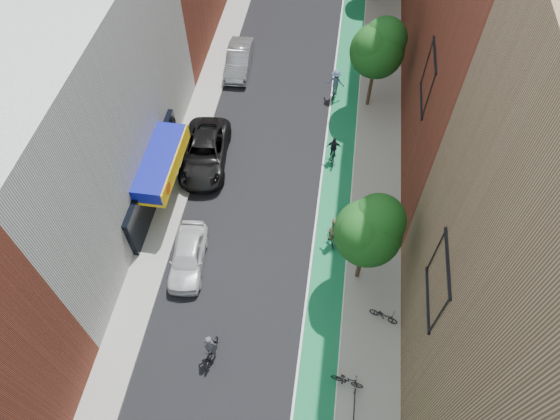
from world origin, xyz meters
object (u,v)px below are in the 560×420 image
at_px(cyclist_lane_mid, 333,152).
at_px(cyclist_lane_far, 336,85).
at_px(parked_car_black, 205,153).
at_px(cyclist_lane_near, 332,232).
at_px(parked_car_silver, 239,60).
at_px(cyclist_lead, 211,350).
at_px(parked_car_white, 188,256).

xyz_separation_m(cyclist_lane_mid, cyclist_lane_far, (-0.36, 6.21, 0.34)).
bearing_deg(parked_car_black, cyclist_lane_near, -35.46).
bearing_deg(cyclist_lane_mid, cyclist_lane_far, -88.80).
height_order(cyclist_lane_near, cyclist_lane_far, cyclist_lane_far).
xyz_separation_m(parked_car_silver, cyclist_lane_mid, (7.81, -8.33, -0.10)).
bearing_deg(parked_car_silver, parked_car_black, -94.85).
bearing_deg(parked_car_black, cyclist_lane_mid, 4.00).
bearing_deg(cyclist_lead, cyclist_lane_far, -97.96).
height_order(parked_car_black, cyclist_lead, cyclist_lead).
xyz_separation_m(parked_car_black, parked_car_silver, (0.33, 9.67, -0.04)).
bearing_deg(cyclist_lane_mid, parked_car_silver, -49.01).
bearing_deg(parked_car_white, cyclist_lane_far, 59.73).
distance_m(cyclist_lane_near, cyclist_lane_far, 12.55).
xyz_separation_m(parked_car_white, parked_car_silver, (-0.48, 17.27, 0.04)).
bearing_deg(parked_car_black, cyclist_lane_far, 38.82).
distance_m(parked_car_white, cyclist_lead, 5.58).
bearing_deg(parked_car_silver, cyclist_lead, -85.43).
xyz_separation_m(cyclist_lead, cyclist_lane_far, (4.51, 20.17, 0.32)).
height_order(parked_car_white, cyclist_lane_mid, cyclist_lane_mid).
height_order(parked_car_silver, cyclist_lane_near, cyclist_lane_near).
distance_m(parked_car_black, parked_car_silver, 9.68).
bearing_deg(cyclist_lead, parked_car_white, -59.28).
bearing_deg(cyclist_lane_near, parked_car_silver, -74.92).
bearing_deg(cyclist_lead, cyclist_lane_mid, -104.61).
height_order(parked_car_silver, cyclist_lane_mid, cyclist_lane_mid).
relative_size(parked_car_white, cyclist_lead, 2.08).
relative_size(parked_car_white, cyclist_lane_far, 2.00).
distance_m(cyclist_lead, cyclist_lane_mid, 14.78).
relative_size(cyclist_lane_mid, cyclist_lane_far, 0.86).
height_order(cyclist_lead, cyclist_lane_mid, cyclist_lead).
distance_m(parked_car_silver, cyclist_lead, 22.48).
relative_size(cyclist_lane_near, cyclist_lane_mid, 1.08).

